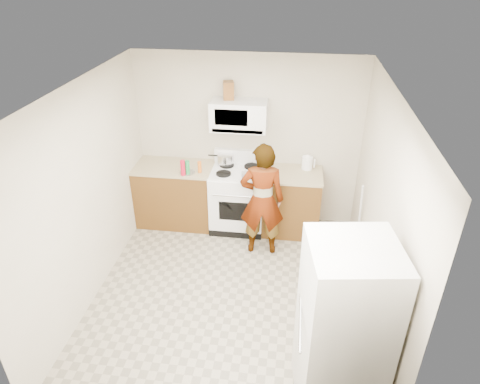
% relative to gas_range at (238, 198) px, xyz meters
% --- Properties ---
extents(floor, '(3.60, 3.60, 0.00)m').
position_rel_gas_range_xyz_m(floor, '(0.10, -1.48, -0.49)').
color(floor, gray).
rests_on(floor, ground).
extents(back_wall, '(3.20, 0.02, 2.50)m').
position_rel_gas_range_xyz_m(back_wall, '(0.10, 0.31, 0.76)').
color(back_wall, beige).
rests_on(back_wall, floor).
extents(right_wall, '(0.02, 3.60, 2.50)m').
position_rel_gas_range_xyz_m(right_wall, '(1.69, -1.48, 0.76)').
color(right_wall, beige).
rests_on(right_wall, floor).
extents(cabinet_left, '(1.12, 0.62, 0.90)m').
position_rel_gas_range_xyz_m(cabinet_left, '(-0.94, 0.01, -0.04)').
color(cabinet_left, brown).
rests_on(cabinet_left, floor).
extents(counter_left, '(1.14, 0.64, 0.03)m').
position_rel_gas_range_xyz_m(counter_left, '(-0.94, 0.01, 0.43)').
color(counter_left, tan).
rests_on(counter_left, cabinet_left).
extents(cabinet_right, '(0.80, 0.62, 0.90)m').
position_rel_gas_range_xyz_m(cabinet_right, '(0.78, 0.01, -0.04)').
color(cabinet_right, brown).
rests_on(cabinet_right, floor).
extents(counter_right, '(0.82, 0.64, 0.03)m').
position_rel_gas_range_xyz_m(counter_right, '(0.78, 0.01, 0.43)').
color(counter_right, tan).
rests_on(counter_right, cabinet_right).
extents(gas_range, '(0.76, 0.65, 1.13)m').
position_rel_gas_range_xyz_m(gas_range, '(0.00, 0.00, 0.00)').
color(gas_range, white).
rests_on(gas_range, floor).
extents(microwave, '(0.76, 0.38, 0.40)m').
position_rel_gas_range_xyz_m(microwave, '(0.00, 0.13, 1.21)').
color(microwave, white).
rests_on(microwave, back_wall).
extents(person, '(0.61, 0.43, 1.60)m').
position_rel_gas_range_xyz_m(person, '(0.40, -0.56, 0.31)').
color(person, tan).
rests_on(person, floor).
extents(fridge, '(0.79, 0.79, 1.70)m').
position_rel_gas_range_xyz_m(fridge, '(1.27, -2.69, 0.36)').
color(fridge, silver).
rests_on(fridge, floor).
extents(kettle, '(0.20, 0.20, 0.18)m').
position_rel_gas_range_xyz_m(kettle, '(0.97, 0.18, 0.54)').
color(kettle, white).
rests_on(kettle, counter_right).
extents(jug, '(0.17, 0.17, 0.24)m').
position_rel_gas_range_xyz_m(jug, '(-0.15, 0.19, 1.53)').
color(jug, brown).
rests_on(jug, microwave).
extents(saucepan, '(0.31, 0.31, 0.13)m').
position_rel_gas_range_xyz_m(saucepan, '(-0.20, 0.18, 0.53)').
color(saucepan, silver).
rests_on(saucepan, gas_range).
extents(tray, '(0.27, 0.20, 0.05)m').
position_rel_gas_range_xyz_m(tray, '(0.20, -0.15, 0.47)').
color(tray, white).
rests_on(tray, gas_range).
extents(bottle_spray, '(0.08, 0.08, 0.22)m').
position_rel_gas_range_xyz_m(bottle_spray, '(-0.73, -0.25, 0.56)').
color(bottle_spray, red).
rests_on(bottle_spray, counter_left).
extents(bottle_hot_sauce, '(0.06, 0.06, 0.16)m').
position_rel_gas_range_xyz_m(bottle_hot_sauce, '(-0.52, -0.13, 0.53)').
color(bottle_hot_sauce, orange).
rests_on(bottle_hot_sauce, counter_left).
extents(bottle_green_cap, '(0.07, 0.07, 0.20)m').
position_rel_gas_range_xyz_m(bottle_green_cap, '(-0.67, -0.21, 0.55)').
color(bottle_green_cap, '#198A3E').
rests_on(bottle_green_cap, counter_left).
extents(pot_lid, '(0.22, 0.22, 0.01)m').
position_rel_gas_range_xyz_m(pot_lid, '(-0.69, -0.17, 0.45)').
color(pot_lid, silver).
rests_on(pot_lid, counter_left).
extents(broom, '(0.12, 0.25, 1.15)m').
position_rel_gas_range_xyz_m(broom, '(1.67, -0.55, 0.10)').
color(broom, silver).
rests_on(broom, floor).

